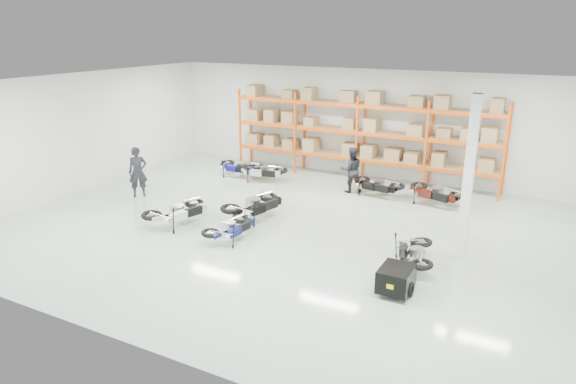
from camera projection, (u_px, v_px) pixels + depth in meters
The scene contains 14 objects.
room at pixel (288, 160), 15.60m from camera, with size 18.00×18.00×18.00m.
pallet_rack at pixel (361, 126), 21.04m from camera, with size 11.28×0.98×3.62m.
structural_column at pixel (468, 178), 13.73m from camera, with size 0.25×0.25×4.50m, color white.
moto_blue_centre at pixel (231, 224), 15.27m from camera, with size 0.73×1.64×1.00m, color #081354, non-canonical shape.
moto_silver_left at pixel (178, 208), 16.41m from camera, with size 0.87×1.95×1.19m, color silver, non-canonical shape.
moto_black_far_left at pixel (255, 201), 16.94m from camera, with size 0.90×2.03×1.24m, color black, non-canonical shape.
moto_touring_right at pixel (414, 249), 13.52m from camera, with size 0.76×1.72×1.05m, color black, non-canonical shape.
trailer at pixel (396, 279), 12.22m from camera, with size 0.84×1.58×0.66m.
moto_back_a at pixel (239, 164), 21.83m from camera, with size 0.80×1.80×1.10m, color navy, non-canonical shape.
moto_back_b at pixel (262, 168), 21.23m from camera, with size 0.78×1.75×1.07m, color silver, non-canonical shape.
moto_back_c at pixel (377, 182), 19.36m from camera, with size 0.78×1.76×1.07m, color black, non-canonical shape.
moto_back_d at pixel (435, 189), 18.35m from camera, with size 0.84×1.88×1.15m, color #3A110B, non-canonical shape.
person_left at pixel (138, 172), 19.14m from camera, with size 0.69×0.45×1.89m, color black.
person_back at pixel (351, 170), 19.66m from camera, with size 0.86×0.67×1.78m, color black.
Camera 1 is at (7.03, -13.42, 6.09)m, focal length 32.00 mm.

